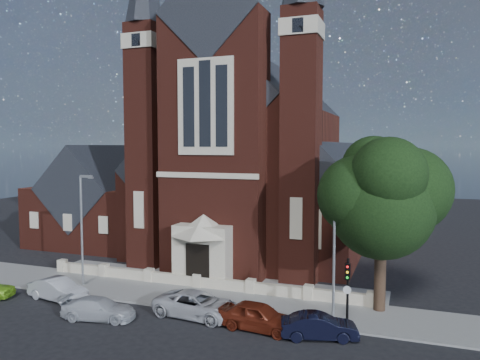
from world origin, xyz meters
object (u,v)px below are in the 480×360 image
object	(u,v)px
car_silver_b	(99,309)
car_silver_a	(58,289)
parish_hall	(107,204)
street_lamp_right	(336,241)
traffic_signal	(348,284)
car_white_suv	(198,305)
church	(266,165)
car_dark_red	(258,316)
car_navy	(319,326)
street_tree	(383,200)
street_lamp_left	(83,224)

from	to	relation	value
car_silver_b	car_silver_a	bearing A→B (deg)	57.23
parish_hall	street_lamp_right	world-z (taller)	parish_hall
traffic_signal	car_white_suv	world-z (taller)	traffic_signal
church	car_dark_red	xyz separation A→B (m)	(6.39, -22.20, -7.41)
street_lamp_right	car_navy	distance (m)	5.13
car_silver_a	church	bearing A→B (deg)	-9.93
parish_hall	street_tree	size ratio (longest dim) A/B	1.14
car_silver_a	car_white_suv	distance (m)	9.96
car_silver_a	car_silver_b	distance (m)	5.05
street_lamp_left	car_white_suv	xyz separation A→B (m)	(10.31, -2.62, -3.86)
street_tree	street_lamp_left	distance (m)	20.71
street_lamp_left	street_lamp_right	size ratio (longest dim) A/B	1.00
car_dark_red	parish_hall	bearing A→B (deg)	58.65
parish_hall	car_dark_red	world-z (taller)	parish_hall
car_white_suv	car_silver_a	bearing A→B (deg)	97.89
street_lamp_left	car_silver_a	size ratio (longest dim) A/B	1.86
street_tree	car_dark_red	distance (m)	10.07
street_lamp_left	car_dark_red	world-z (taller)	street_lamp_left
car_silver_b	car_navy	size ratio (longest dim) A/B	1.08
car_silver_a	car_dark_red	distance (m)	13.94
street_tree	street_lamp_left	world-z (taller)	street_tree
car_white_suv	street_tree	bearing A→B (deg)	-61.63
car_silver_a	street_lamp_left	bearing A→B (deg)	15.70
street_lamp_right	car_silver_a	bearing A→B (deg)	-170.18
street_tree	car_dark_red	bearing A→B (deg)	-141.36
street_lamp_right	car_silver_a	world-z (taller)	street_lamp_right
car_dark_red	traffic_signal	bearing A→B (deg)	-63.71
street_lamp_left	car_silver_b	size ratio (longest dim) A/B	1.85
traffic_signal	car_silver_a	distance (m)	18.70
parish_hall	street_lamp_right	distance (m)	29.62
car_silver_b	car_white_suv	bearing A→B (deg)	-76.43
traffic_signal	car_silver_a	xyz separation A→B (m)	(-18.55, -1.48, -1.87)
street_tree	car_silver_b	size ratio (longest dim) A/B	2.45
car_navy	parish_hall	bearing A→B (deg)	39.71
parish_hall	street_lamp_left	size ratio (longest dim) A/B	1.51
parish_hall	street_lamp_left	world-z (taller)	parish_hall
church	parish_hall	distance (m)	17.26
street_tree	traffic_signal	bearing A→B (deg)	-115.95
car_silver_b	car_navy	xyz separation A→B (m)	(12.66, 1.69, 0.03)
street_tree	traffic_signal	size ratio (longest dim) A/B	2.67
street_lamp_right	car_silver_a	xyz separation A→B (m)	(-17.64, -3.05, -3.88)
church	car_dark_red	size ratio (longest dim) A/B	7.71
street_lamp_right	car_dark_red	xyz separation A→B (m)	(-3.70, -3.25, -3.83)
traffic_signal	car_navy	xyz separation A→B (m)	(-1.23, -1.70, -1.92)
street_lamp_right	car_navy	world-z (taller)	street_lamp_right
car_white_suv	car_navy	bearing A→B (deg)	-89.72
street_lamp_left	parish_hall	bearing A→B (deg)	120.02
car_dark_red	street_lamp_left	bearing A→B (deg)	83.44
traffic_signal	street_lamp_left	bearing A→B (deg)	175.24
street_tree	car_white_suv	distance (m)	12.70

